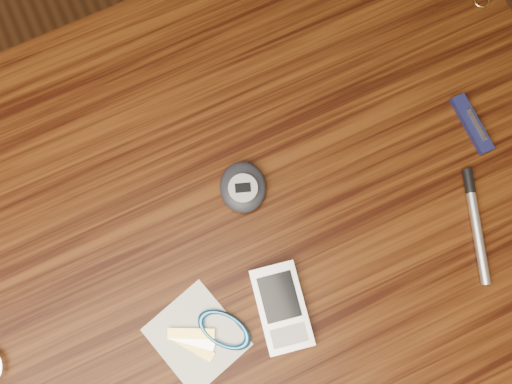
% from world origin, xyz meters
% --- Properties ---
extents(ground, '(3.80, 3.80, 0.00)m').
position_xyz_m(ground, '(0.00, 0.00, 0.00)').
color(ground, '#472814').
rests_on(ground, ground).
extents(desk, '(1.00, 0.70, 0.75)m').
position_xyz_m(desk, '(0.00, 0.00, 0.65)').
color(desk, '#3A1C09').
rests_on(desk, ground).
extents(gold_ring, '(0.03, 0.03, 0.00)m').
position_xyz_m(gold_ring, '(0.47, 0.14, 0.75)').
color(gold_ring, tan).
rests_on(gold_ring, desk).
extents(pda_phone, '(0.08, 0.12, 0.02)m').
position_xyz_m(pda_phone, '(0.03, -0.13, 0.76)').
color(pda_phone, silver).
rests_on(pda_phone, desk).
extents(pedometer, '(0.08, 0.08, 0.03)m').
position_xyz_m(pedometer, '(0.05, 0.03, 0.76)').
color(pedometer, black).
rests_on(pedometer, desk).
extents(notepad_keys, '(0.13, 0.13, 0.01)m').
position_xyz_m(notepad_keys, '(-0.06, -0.12, 0.75)').
color(notepad_keys, silver).
rests_on(notepad_keys, desk).
extents(pocket_knife, '(0.02, 0.08, 0.01)m').
position_xyz_m(pocket_knife, '(0.36, -0.02, 0.76)').
color(pocket_knife, '#14183D').
rests_on(pocket_knife, desk).
extents(silver_pen, '(0.06, 0.14, 0.01)m').
position_xyz_m(silver_pen, '(0.31, -0.13, 0.76)').
color(silver_pen, silver).
rests_on(silver_pen, desk).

